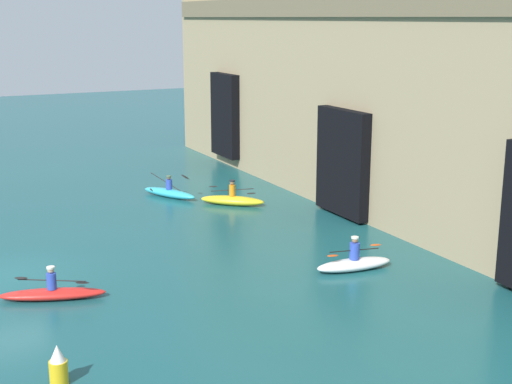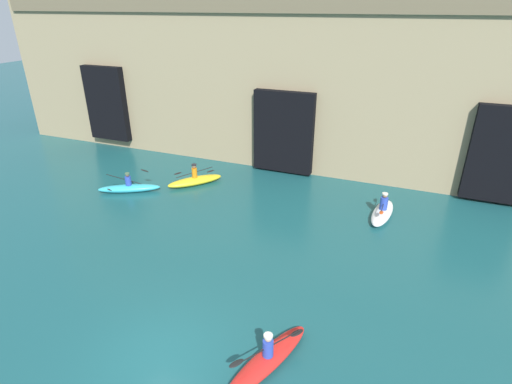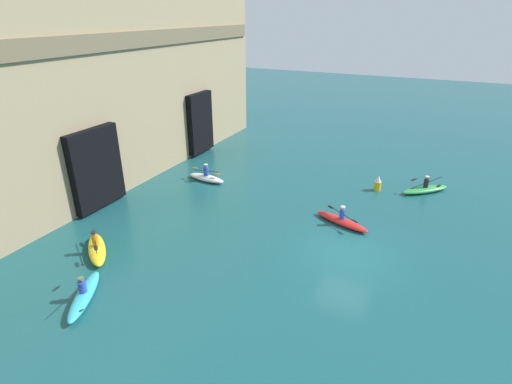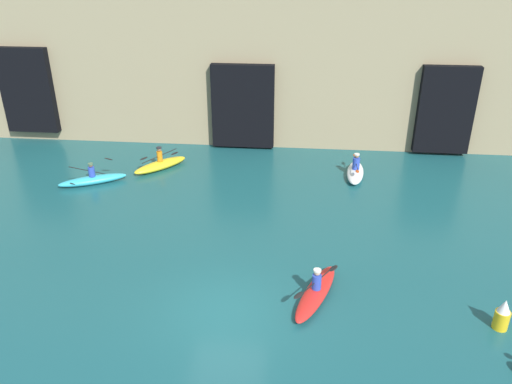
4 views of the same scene
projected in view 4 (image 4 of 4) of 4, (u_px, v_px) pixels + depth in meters
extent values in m
plane|color=#195156|center=(226.00, 311.00, 15.76)|extent=(120.00, 120.00, 0.00)
cube|color=black|center=(28.00, 90.00, 28.72)|extent=(3.02, 0.70, 4.86)
cube|color=black|center=(243.00, 106.00, 27.86)|extent=(3.48, 0.70, 4.65)
cube|color=black|center=(445.00, 110.00, 26.84)|extent=(2.95, 0.70, 4.73)
ellipsoid|color=white|center=(355.00, 173.00, 25.09)|extent=(1.12, 2.91, 0.40)
cylinder|color=#2D47B7|center=(356.00, 164.00, 24.87)|extent=(0.35, 0.35, 0.60)
sphere|color=#9E704C|center=(357.00, 156.00, 24.70)|extent=(0.21, 0.21, 0.21)
cylinder|color=silver|center=(357.00, 154.00, 24.66)|extent=(0.27, 0.27, 0.06)
cylinder|color=black|center=(356.00, 163.00, 24.86)|extent=(0.06, 2.03, 0.18)
ellipsoid|color=#D84C19|center=(357.00, 171.00, 24.09)|extent=(0.18, 0.44, 0.08)
ellipsoid|color=#D84C19|center=(355.00, 155.00, 25.63)|extent=(0.18, 0.44, 0.08)
ellipsoid|color=#33B2C6|center=(93.00, 180.00, 24.28)|extent=(3.15, 2.10, 0.41)
cylinder|color=#2D47B7|center=(92.00, 172.00, 24.08)|extent=(0.31, 0.31, 0.48)
sphere|color=brown|center=(91.00, 165.00, 23.94)|extent=(0.19, 0.19, 0.19)
cylinder|color=#4C6B4C|center=(90.00, 164.00, 23.90)|extent=(0.24, 0.24, 0.06)
cylinder|color=black|center=(92.00, 171.00, 24.07)|extent=(1.56, 1.36, 1.00)
ellipsoid|color=black|center=(74.00, 184.00, 23.79)|extent=(0.43, 0.41, 0.23)
ellipsoid|color=black|center=(108.00, 159.00, 24.35)|extent=(0.43, 0.41, 0.23)
ellipsoid|color=red|center=(316.00, 293.00, 16.34)|extent=(1.78, 3.34, 0.34)
cylinder|color=#2D47B7|center=(317.00, 282.00, 16.15)|extent=(0.30, 0.30, 0.53)
sphere|color=tan|center=(317.00, 273.00, 15.99)|extent=(0.21, 0.21, 0.21)
cylinder|color=silver|center=(317.00, 270.00, 15.95)|extent=(0.26, 0.26, 0.06)
cylinder|color=black|center=(317.00, 281.00, 16.14)|extent=(1.31, 1.87, 0.09)
ellipsoid|color=black|center=(298.00, 295.00, 15.44)|extent=(0.40, 0.46, 0.06)
ellipsoid|color=black|center=(333.00, 268.00, 16.83)|extent=(0.40, 0.46, 0.06)
ellipsoid|color=yellow|center=(160.00, 165.00, 25.94)|extent=(2.61, 2.85, 0.43)
cylinder|color=orange|center=(160.00, 156.00, 25.72)|extent=(0.29, 0.29, 0.54)
sphere|color=#9E704C|center=(159.00, 149.00, 25.56)|extent=(0.22, 0.22, 0.22)
cylinder|color=#232328|center=(159.00, 148.00, 25.52)|extent=(0.28, 0.28, 0.06)
cylinder|color=black|center=(160.00, 156.00, 25.71)|extent=(1.41, 1.60, 0.29)
ellipsoid|color=black|center=(175.00, 153.00, 26.33)|extent=(0.43, 0.45, 0.10)
ellipsoid|color=black|center=(144.00, 158.00, 25.09)|extent=(0.43, 0.45, 0.10)
cylinder|color=yellow|center=(501.00, 320.00, 14.94)|extent=(0.45, 0.45, 0.61)
cone|color=white|center=(505.00, 306.00, 14.72)|extent=(0.38, 0.38, 0.42)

